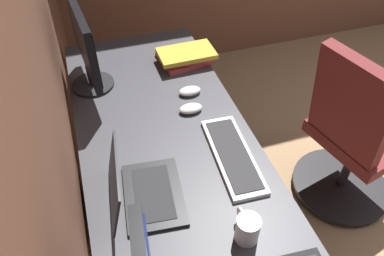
{
  "coord_description": "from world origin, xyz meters",
  "views": [
    {
      "loc": [
        -0.5,
        2.21,
        1.81
      ],
      "look_at": [
        0.35,
        1.94,
        0.95
      ],
      "focal_mm": 34.36,
      "sensor_mm": 36.0,
      "label": 1
    }
  ],
  "objects_px": {
    "monitor_primary": "(84,43)",
    "laptop_leftmost": "(138,190)",
    "keyboard_spare": "(233,155)",
    "book_stack_near": "(185,56)",
    "mouse_main": "(191,108)",
    "office_chair": "(352,141)",
    "mouse_spare": "(190,91)",
    "coffee_mug": "(247,228)",
    "drawer_pedestal": "(176,228)"
  },
  "relations": [
    {
      "from": "monitor_primary",
      "to": "laptop_leftmost",
      "type": "distance_m",
      "value": 0.74
    },
    {
      "from": "keyboard_spare",
      "to": "book_stack_near",
      "type": "bearing_deg",
      "value": -1.57
    },
    {
      "from": "mouse_main",
      "to": "office_chair",
      "type": "relative_size",
      "value": 0.11
    },
    {
      "from": "keyboard_spare",
      "to": "mouse_spare",
      "type": "distance_m",
      "value": 0.43
    },
    {
      "from": "mouse_spare",
      "to": "coffee_mug",
      "type": "relative_size",
      "value": 0.88
    },
    {
      "from": "monitor_primary",
      "to": "book_stack_near",
      "type": "bearing_deg",
      "value": -82.58
    },
    {
      "from": "book_stack_near",
      "to": "office_chair",
      "type": "bearing_deg",
      "value": -128.03
    },
    {
      "from": "mouse_spare",
      "to": "office_chair",
      "type": "relative_size",
      "value": 0.11
    },
    {
      "from": "drawer_pedestal",
      "to": "keyboard_spare",
      "type": "bearing_deg",
      "value": -87.02
    },
    {
      "from": "mouse_spare",
      "to": "mouse_main",
      "type": "bearing_deg",
      "value": 164.33
    },
    {
      "from": "office_chair",
      "to": "laptop_leftmost",
      "type": "bearing_deg",
      "value": 100.63
    },
    {
      "from": "monitor_primary",
      "to": "keyboard_spare",
      "type": "relative_size",
      "value": 1.1
    },
    {
      "from": "drawer_pedestal",
      "to": "laptop_leftmost",
      "type": "xyz_separation_m",
      "value": [
        -0.07,
        0.14,
        0.43
      ]
    },
    {
      "from": "laptop_leftmost",
      "to": "office_chair",
      "type": "height_order",
      "value": "office_chair"
    },
    {
      "from": "laptop_leftmost",
      "to": "keyboard_spare",
      "type": "distance_m",
      "value": 0.4
    },
    {
      "from": "book_stack_near",
      "to": "coffee_mug",
      "type": "relative_size",
      "value": 2.45
    },
    {
      "from": "keyboard_spare",
      "to": "mouse_main",
      "type": "height_order",
      "value": "mouse_main"
    },
    {
      "from": "keyboard_spare",
      "to": "book_stack_near",
      "type": "relative_size",
      "value": 1.48
    },
    {
      "from": "mouse_main",
      "to": "mouse_spare",
      "type": "xyz_separation_m",
      "value": [
        0.12,
        -0.03,
        0.0
      ]
    },
    {
      "from": "keyboard_spare",
      "to": "coffee_mug",
      "type": "relative_size",
      "value": 3.64
    },
    {
      "from": "office_chair",
      "to": "coffee_mug",
      "type": "bearing_deg",
      "value": 119.22
    },
    {
      "from": "drawer_pedestal",
      "to": "mouse_main",
      "type": "xyz_separation_m",
      "value": [
        0.32,
        -0.17,
        0.4
      ]
    },
    {
      "from": "drawer_pedestal",
      "to": "laptop_leftmost",
      "type": "height_order",
      "value": "laptop_leftmost"
    },
    {
      "from": "book_stack_near",
      "to": "office_chair",
      "type": "relative_size",
      "value": 0.3
    },
    {
      "from": "laptop_leftmost",
      "to": "book_stack_near",
      "type": "bearing_deg",
      "value": -27.7
    },
    {
      "from": "laptop_leftmost",
      "to": "mouse_spare",
      "type": "bearing_deg",
      "value": -34.36
    },
    {
      "from": "mouse_main",
      "to": "coffee_mug",
      "type": "height_order",
      "value": "coffee_mug"
    },
    {
      "from": "monitor_primary",
      "to": "laptop_leftmost",
      "type": "bearing_deg",
      "value": -174.05
    },
    {
      "from": "drawer_pedestal",
      "to": "office_chair",
      "type": "relative_size",
      "value": 0.72
    },
    {
      "from": "laptop_leftmost",
      "to": "mouse_main",
      "type": "bearing_deg",
      "value": -38.97
    },
    {
      "from": "monitor_primary",
      "to": "mouse_main",
      "type": "bearing_deg",
      "value": -130.05
    },
    {
      "from": "mouse_main",
      "to": "mouse_spare",
      "type": "height_order",
      "value": "same"
    },
    {
      "from": "mouse_main",
      "to": "coffee_mug",
      "type": "relative_size",
      "value": 0.88
    },
    {
      "from": "laptop_leftmost",
      "to": "monitor_primary",
      "type": "bearing_deg",
      "value": 5.95
    },
    {
      "from": "coffee_mug",
      "to": "drawer_pedestal",
      "type": "bearing_deg",
      "value": 26.07
    },
    {
      "from": "drawer_pedestal",
      "to": "book_stack_near",
      "type": "height_order",
      "value": "book_stack_near"
    },
    {
      "from": "laptop_leftmost",
      "to": "keyboard_spare",
      "type": "height_order",
      "value": "laptop_leftmost"
    },
    {
      "from": "laptop_leftmost",
      "to": "coffee_mug",
      "type": "height_order",
      "value": "laptop_leftmost"
    },
    {
      "from": "drawer_pedestal",
      "to": "keyboard_spare",
      "type": "height_order",
      "value": "keyboard_spare"
    },
    {
      "from": "coffee_mug",
      "to": "office_chair",
      "type": "xyz_separation_m",
      "value": [
        0.47,
        -0.83,
        -0.32
      ]
    },
    {
      "from": "book_stack_near",
      "to": "mouse_spare",
      "type": "bearing_deg",
      "value": 167.34
    },
    {
      "from": "mouse_main",
      "to": "book_stack_near",
      "type": "xyz_separation_m",
      "value": [
        0.39,
        -0.09,
        0.02
      ]
    },
    {
      "from": "mouse_main",
      "to": "coffee_mug",
      "type": "xyz_separation_m",
      "value": [
        -0.64,
        0.02,
        0.03
      ]
    },
    {
      "from": "mouse_main",
      "to": "office_chair",
      "type": "height_order",
      "value": "office_chair"
    },
    {
      "from": "keyboard_spare",
      "to": "book_stack_near",
      "type": "xyz_separation_m",
      "value": [
        0.7,
        -0.02,
        0.02
      ]
    },
    {
      "from": "drawer_pedestal",
      "to": "coffee_mug",
      "type": "bearing_deg",
      "value": -153.93
    },
    {
      "from": "monitor_primary",
      "to": "keyboard_spare",
      "type": "xyz_separation_m",
      "value": [
        -0.63,
        -0.46,
        -0.22
      ]
    },
    {
      "from": "laptop_leftmost",
      "to": "mouse_main",
      "type": "height_order",
      "value": "laptop_leftmost"
    },
    {
      "from": "mouse_spare",
      "to": "book_stack_near",
      "type": "relative_size",
      "value": 0.36
    },
    {
      "from": "mouse_spare",
      "to": "book_stack_near",
      "type": "bearing_deg",
      "value": -12.66
    }
  ]
}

